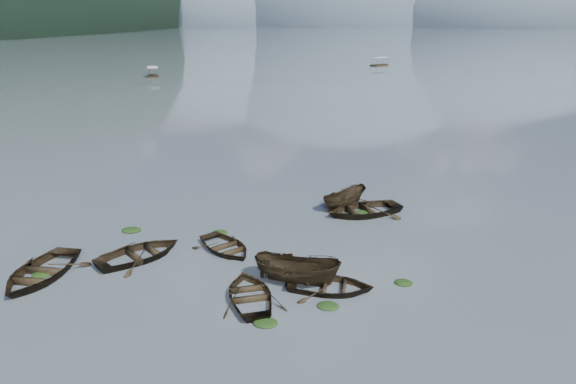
% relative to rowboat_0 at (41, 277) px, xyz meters
% --- Properties ---
extents(ground_plane, '(2400.00, 2400.00, 0.00)m').
position_rel_rowboat_0_xyz_m(ground_plane, '(10.81, -2.68, 0.00)').
color(ground_plane, '#4A545D').
extents(haze_mtn_a, '(520.00, 520.00, 280.00)m').
position_rel_rowboat_0_xyz_m(haze_mtn_a, '(-249.19, 897.32, 0.00)').
color(haze_mtn_a, '#475666').
rests_on(haze_mtn_a, ground).
extents(haze_mtn_b, '(520.00, 520.00, 340.00)m').
position_rel_rowboat_0_xyz_m(haze_mtn_b, '(-49.19, 897.32, 0.00)').
color(haze_mtn_b, '#475666').
rests_on(haze_mtn_b, ground).
extents(haze_mtn_c, '(520.00, 520.00, 260.00)m').
position_rel_rowboat_0_xyz_m(haze_mtn_c, '(150.81, 897.32, 0.00)').
color(haze_mtn_c, '#475666').
rests_on(haze_mtn_c, ground).
extents(rowboat_0, '(3.61, 5.06, 1.05)m').
position_rel_rowboat_0_xyz_m(rowboat_0, '(0.00, 0.00, 0.00)').
color(rowboat_0, black).
rests_on(rowboat_0, ground).
extents(rowboat_1, '(5.53, 5.75, 0.97)m').
position_rel_rowboat_0_xyz_m(rowboat_1, '(3.91, 2.87, 0.00)').
color(rowboat_1, black).
rests_on(rowboat_1, ground).
extents(rowboat_2, '(4.48, 2.13, 1.67)m').
position_rel_rowboat_0_xyz_m(rowboat_2, '(12.62, 1.69, 0.00)').
color(rowboat_2, black).
rests_on(rowboat_2, ground).
extents(rowboat_3, '(4.37, 4.99, 0.86)m').
position_rel_rowboat_0_xyz_m(rowboat_3, '(10.76, -0.16, 0.00)').
color(rowboat_3, black).
rests_on(rowboat_3, ground).
extents(rowboat_4, '(4.22, 3.09, 0.85)m').
position_rel_rowboat_0_xyz_m(rowboat_4, '(14.28, 1.25, 0.00)').
color(rowboat_4, black).
rests_on(rowboat_4, ground).
extents(rowboat_6, '(4.91, 4.83, 0.83)m').
position_rel_rowboat_0_xyz_m(rowboat_6, '(8.14, 4.63, 0.00)').
color(rowboat_6, black).
rests_on(rowboat_6, ground).
extents(rowboat_7, '(6.26, 5.76, 1.06)m').
position_rel_rowboat_0_xyz_m(rowboat_7, '(15.46, 11.58, 0.00)').
color(rowboat_7, black).
rests_on(rowboat_7, ground).
extents(rowboat_8, '(3.51, 3.90, 1.48)m').
position_rel_rowboat_0_xyz_m(rowboat_8, '(14.11, 12.64, 0.00)').
color(rowboat_8, black).
rests_on(rowboat_8, ground).
extents(weed_clump_0, '(0.96, 0.79, 0.21)m').
position_rel_rowboat_0_xyz_m(weed_clump_0, '(-0.08, 0.15, 0.00)').
color(weed_clump_0, black).
rests_on(weed_clump_0, ground).
extents(weed_clump_1, '(1.12, 0.90, 0.25)m').
position_rel_rowboat_0_xyz_m(weed_clump_1, '(12.41, 2.84, 0.00)').
color(weed_clump_1, black).
rests_on(weed_clump_1, ground).
extents(weed_clump_2, '(1.07, 0.86, 0.23)m').
position_rel_rowboat_0_xyz_m(weed_clump_2, '(11.88, -2.03, 0.00)').
color(weed_clump_2, black).
rests_on(weed_clump_2, ground).
extents(weed_clump_3, '(0.90, 0.76, 0.20)m').
position_rel_rowboat_0_xyz_m(weed_clump_3, '(17.73, 2.54, 0.00)').
color(weed_clump_3, black).
rests_on(weed_clump_3, ground).
extents(weed_clump_4, '(1.01, 0.80, 0.21)m').
position_rel_rowboat_0_xyz_m(weed_clump_4, '(14.34, -0.22, 0.00)').
color(weed_clump_4, black).
rests_on(weed_clump_4, ground).
extents(weed_clump_5, '(1.18, 0.95, 0.25)m').
position_rel_rowboat_0_xyz_m(weed_clump_5, '(1.75, 6.23, 0.00)').
color(weed_clump_5, black).
rests_on(weed_clump_5, ground).
extents(weed_clump_6, '(0.97, 0.81, 0.20)m').
position_rel_rowboat_0_xyz_m(weed_clump_6, '(7.11, 6.85, 0.00)').
color(weed_clump_6, black).
rests_on(weed_clump_6, ground).
extents(weed_clump_7, '(1.16, 0.93, 0.25)m').
position_rel_rowboat_0_xyz_m(weed_clump_7, '(15.26, 11.53, 0.00)').
color(weed_clump_7, black).
rests_on(weed_clump_7, ground).
extents(pontoon_left, '(4.25, 5.79, 2.05)m').
position_rel_rowboat_0_xyz_m(pontoon_left, '(-32.69, 86.18, 0.00)').
color(pontoon_left, black).
rests_on(pontoon_left, ground).
extents(pontoon_centre, '(5.01, 5.63, 2.06)m').
position_rel_rowboat_0_xyz_m(pontoon_centre, '(15.32, 122.97, 0.00)').
color(pontoon_centre, black).
rests_on(pontoon_centre, ground).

